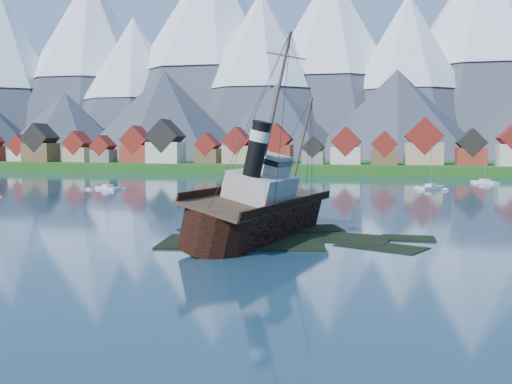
% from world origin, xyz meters
% --- Properties ---
extents(ground, '(1400.00, 1400.00, 0.00)m').
position_xyz_m(ground, '(0.00, 0.00, 0.00)').
color(ground, '#1A374A').
rests_on(ground, ground).
extents(shoal, '(31.71, 21.24, 1.14)m').
position_xyz_m(shoal, '(1.78, 2.15, -0.35)').
color(shoal, black).
rests_on(shoal, ground).
extents(shore_bank, '(600.00, 80.00, 3.20)m').
position_xyz_m(shore_bank, '(0.00, 170.00, 0.00)').
color(shore_bank, '#1E4D16').
rests_on(shore_bank, ground).
extents(seawall, '(600.00, 2.50, 2.00)m').
position_xyz_m(seawall, '(0.00, 132.00, 0.00)').
color(seawall, '#3F3D38').
rests_on(seawall, ground).
extents(town, '(250.96, 16.69, 17.30)m').
position_xyz_m(town, '(-33.12, 152.18, 8.99)').
color(town, maroon).
rests_on(town, ground).
extents(mountains, '(965.00, 340.00, 205.00)m').
position_xyz_m(mountains, '(-0.79, 481.26, 89.34)').
color(mountains, '#2D333D').
rests_on(mountains, ground).
extents(tugboat_wreck, '(7.27, 31.34, 24.83)m').
position_xyz_m(tugboat_wreck, '(-2.43, 4.01, 3.11)').
color(tugboat_wreck, black).
rests_on(tugboat_wreck, ground).
extents(sailboat_c, '(7.76, 5.62, 10.09)m').
position_xyz_m(sailboat_c, '(-51.43, 60.24, 0.23)').
color(sailboat_c, silver).
rests_on(sailboat_c, ground).
extents(sailboat_d, '(6.51, 7.56, 10.95)m').
position_xyz_m(sailboat_d, '(23.01, 78.47, 0.25)').
color(sailboat_d, silver).
rests_on(sailboat_d, ground).
extents(sailboat_e, '(6.49, 8.68, 10.24)m').
position_xyz_m(sailboat_e, '(38.80, 101.40, 0.22)').
color(sailboat_e, silver).
rests_on(sailboat_e, ground).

